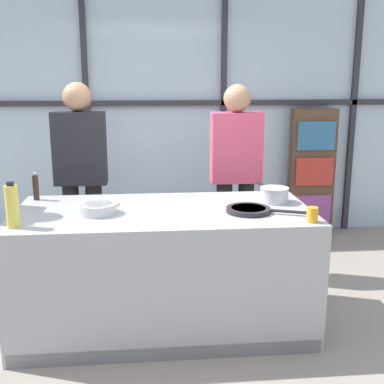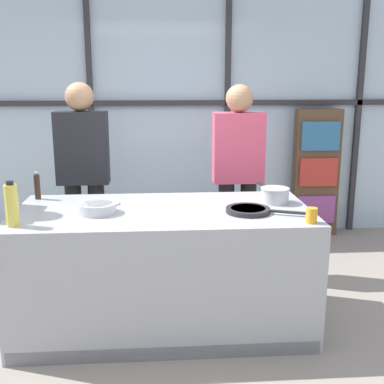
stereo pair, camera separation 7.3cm
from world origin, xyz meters
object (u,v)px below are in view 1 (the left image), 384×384
object	(u,v)px
juice_glass_near	(312,215)
frying_pan	(250,210)
saucepan	(274,194)
spectator_far_left	(81,170)
oil_bottle	(12,206)
white_plate	(101,204)
mixing_bowl	(97,208)
spectator_center_left	(236,169)
pepper_grinder	(36,187)

from	to	relation	value
juice_glass_near	frying_pan	bearing A→B (deg)	142.88
saucepan	spectator_far_left	bearing A→B (deg)	151.44
saucepan	oil_bottle	world-z (taller)	oil_bottle
frying_pan	oil_bottle	bearing A→B (deg)	-172.67
white_plate	mixing_bowl	world-z (taller)	mixing_bowl
spectator_center_left	white_plate	world-z (taller)	spectator_center_left
oil_bottle	juice_glass_near	distance (m)	1.92
frying_pan	saucepan	bearing A→B (deg)	46.72
white_plate	spectator_far_left	bearing A→B (deg)	107.11
frying_pan	mixing_bowl	bearing A→B (deg)	176.63
spectator_far_left	frying_pan	xyz separation A→B (m)	(1.30, -1.09, -0.10)
spectator_center_left	spectator_far_left	bearing A→B (deg)	0.00
spectator_center_left	white_plate	size ratio (longest dim) A/B	6.71
spectator_center_left	oil_bottle	bearing A→B (deg)	38.00
saucepan	mixing_bowl	xyz separation A→B (m)	(-1.30, -0.19, -0.02)
saucepan	juice_glass_near	distance (m)	0.54
spectator_far_left	pepper_grinder	bearing A→B (deg)	65.82
spectator_center_left	oil_bottle	world-z (taller)	spectator_center_left
juice_glass_near	spectator_far_left	bearing A→B (deg)	140.54
spectator_center_left	pepper_grinder	distance (m)	1.77
juice_glass_near	pepper_grinder	bearing A→B (deg)	158.19
saucepan	oil_bottle	xyz separation A→B (m)	(-1.80, -0.46, 0.08)
white_plate	saucepan	bearing A→B (deg)	-2.10
spectator_far_left	juice_glass_near	xyz separation A→B (m)	(1.66, -1.36, -0.07)
spectator_center_left	pepper_grinder	xyz separation A→B (m)	(-1.67, -0.59, -0.00)
mixing_bowl	pepper_grinder	world-z (taller)	pepper_grinder
frying_pan	oil_bottle	world-z (taller)	oil_bottle
pepper_grinder	spectator_far_left	bearing A→B (deg)	65.82
mixing_bowl	oil_bottle	size ratio (longest dim) A/B	0.92
white_plate	oil_bottle	distance (m)	0.72
saucepan	spectator_center_left	bearing A→B (deg)	99.53
spectator_far_left	juice_glass_near	size ratio (longest dim) A/B	17.84
spectator_far_left	pepper_grinder	xyz separation A→B (m)	(-0.27, -0.59, -0.02)
spectator_center_left	frying_pan	size ratio (longest dim) A/B	3.27
frying_pan	mixing_bowl	size ratio (longest dim) A/B	2.01
frying_pan	white_plate	distance (m)	1.10
spectator_far_left	frying_pan	distance (m)	1.70
mixing_bowl	juice_glass_near	size ratio (longest dim) A/B	2.68
spectator_center_left	frying_pan	xyz separation A→B (m)	(-0.10, -1.09, -0.08)
frying_pan	oil_bottle	distance (m)	1.57
mixing_bowl	spectator_far_left	bearing A→B (deg)	103.16
mixing_bowl	frying_pan	bearing A→B (deg)	-3.37
spectator_center_left	oil_bottle	xyz separation A→B (m)	(-1.66, -1.29, 0.03)
mixing_bowl	oil_bottle	bearing A→B (deg)	-152.18
saucepan	oil_bottle	bearing A→B (deg)	-165.77
spectator_far_left	oil_bottle	distance (m)	1.32
white_plate	mixing_bowl	xyz separation A→B (m)	(-0.00, -0.24, 0.03)
frying_pan	white_plate	xyz separation A→B (m)	(-1.06, 0.30, -0.01)
white_plate	oil_bottle	bearing A→B (deg)	-134.81
spectator_center_left	saucepan	xyz separation A→B (m)	(0.14, -0.84, -0.04)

